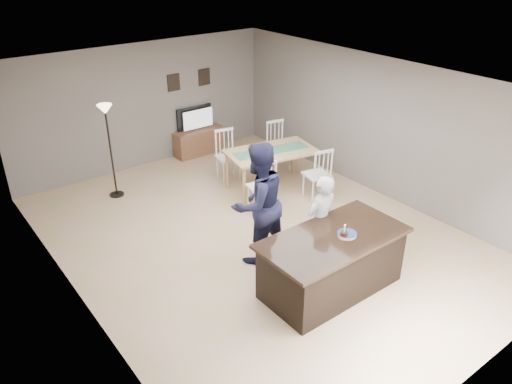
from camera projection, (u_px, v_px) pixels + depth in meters
floor at (256, 236)px, 8.65m from camera, size 8.00×8.00×0.00m
room_shell at (256, 146)px, 7.88m from camera, size 8.00×8.00×8.00m
kitchen_island at (332, 263)px, 7.17m from camera, size 2.15×1.10×0.90m
tv_console at (199, 142)px, 11.82m from camera, size 1.20×0.40×0.60m
television at (196, 118)px, 11.62m from camera, size 0.91×0.12×0.53m
tv_screen_glow at (198, 119)px, 11.56m from camera, size 0.78×0.00×0.78m
picture_frames at (189, 80)px, 11.28m from camera, size 1.10×0.02×0.38m
doorway at (155, 327)px, 4.83m from camera, size 0.00×2.10×2.65m
woman at (320, 222)px, 7.57m from camera, size 0.58×0.39×1.54m
man at (258, 203)px, 7.64m from camera, size 0.99×0.79×1.98m
birthday_cake at (344, 235)px, 6.90m from camera, size 0.14×0.14×0.22m
plate_stack at (347, 234)px, 6.97m from camera, size 0.27×0.27×0.04m
dining_table at (271, 157)px, 10.02m from camera, size 2.03×2.27×1.07m
floor_lamp at (107, 126)px, 9.37m from camera, size 0.28×0.28×1.88m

